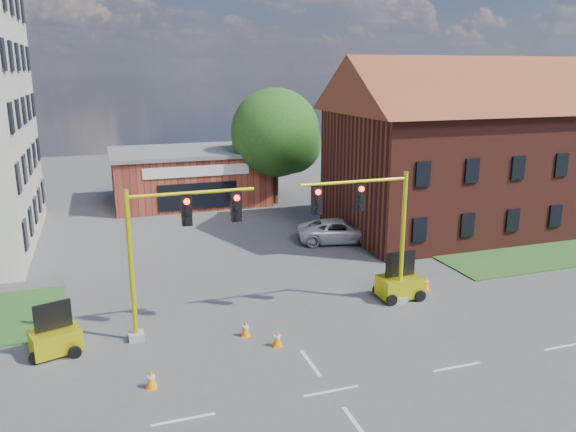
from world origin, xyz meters
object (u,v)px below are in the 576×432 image
object	(u,v)px
signal_mast_west	(173,243)
trailer_west	(55,338)
trailer_east	(399,284)
signal_mast_east	(371,224)
pickup_white	(339,231)

from	to	relation	value
signal_mast_west	trailer_west	size ratio (longest dim) A/B	3.05
trailer_east	signal_mast_west	bearing A→B (deg)	-178.97
signal_mast_west	trailer_east	xyz separation A→B (m)	(10.54, 0.40, -3.23)
signal_mast_east	trailer_west	size ratio (longest dim) A/B	3.05
signal_mast_east	trailer_west	bearing A→B (deg)	-179.18
trailer_west	pickup_white	size ratio (longest dim) A/B	0.39
trailer_west	trailer_east	distance (m)	15.19
trailer_east	pickup_white	size ratio (longest dim) A/B	0.42
signal_mast_west	trailer_west	world-z (taller)	signal_mast_west
signal_mast_west	trailer_west	distance (m)	5.69
signal_mast_east	trailer_east	bearing A→B (deg)	12.38
signal_mast_east	trailer_east	size ratio (longest dim) A/B	2.80
signal_mast_east	pickup_white	world-z (taller)	signal_mast_east
trailer_east	pickup_white	world-z (taller)	trailer_east
signal_mast_west	trailer_east	bearing A→B (deg)	2.19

